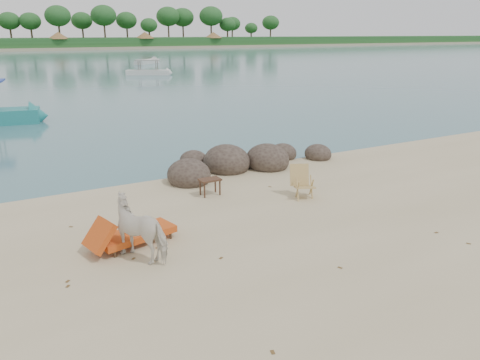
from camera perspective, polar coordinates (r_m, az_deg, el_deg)
The scene contains 9 objects.
water at distance 98.07m, azimuth -26.67°, elevation 13.10°, with size 400.00×400.00×0.00m, color #325A65.
boulders at distance 16.20m, azimuth -0.04°, elevation 2.11°, with size 6.56×3.02×1.18m.
cow at distance 10.01m, azimuth -11.78°, elevation -5.84°, with size 0.69×1.52×1.28m, color silver.
side_table at distance 13.57m, azimuth -3.67°, elevation -0.98°, with size 0.61×0.39×0.49m, color #371F16, non-canonical shape.
lounge_chair at distance 10.73m, azimuth -12.54°, elevation -6.10°, with size 2.16×0.75×0.65m, color #C75017, non-canonical shape.
deck_chair at distance 13.39m, azimuth 7.90°, elevation -0.40°, with size 0.59×0.65×0.92m, color tan, non-canonical shape.
boat_mid at distance 55.14m, azimuth -11.18°, elevation 13.90°, with size 5.49×1.23×2.68m, color silver, non-canonical shape.
boat_far at distance 75.34m, azimuth -11.26°, elevation 14.05°, with size 6.41×1.44×0.74m, color silver, non-canonical shape.
dead_leaves at distance 10.13m, azimuth 2.42°, elevation -9.13°, with size 8.34×7.01×0.00m.
Camera 1 is at (-4.75, -7.84, 4.55)m, focal length 35.00 mm.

